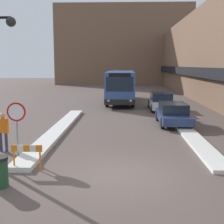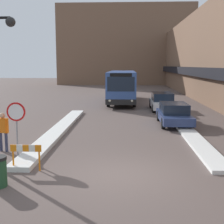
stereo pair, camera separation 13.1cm
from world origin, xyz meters
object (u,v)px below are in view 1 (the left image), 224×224
(parked_car_front, at_px, (173,114))
(construction_barricade, at_px, (27,153))
(stop_sign, at_px, (17,118))
(parked_car_middle, at_px, (161,101))
(pedestrian, at_px, (3,129))
(city_bus, at_px, (120,86))

(parked_car_front, height_order, construction_barricade, parked_car_front)
(parked_car_front, bearing_deg, stop_sign, -134.88)
(parked_car_middle, bearing_deg, pedestrian, -122.29)
(stop_sign, bearing_deg, pedestrian, 137.38)
(parked_car_front, bearing_deg, construction_barricade, -125.89)
(city_bus, distance_m, construction_barricade, 20.99)
(parked_car_front, relative_size, construction_barricade, 3.99)
(city_bus, height_order, pedestrian, city_bus)
(parked_car_front, height_order, parked_car_middle, parked_car_middle)
(parked_car_front, distance_m, construction_barricade, 11.12)
(city_bus, xyz_separation_m, parked_car_middle, (3.45, -5.18, -0.96))
(city_bus, distance_m, parked_car_front, 12.27)
(city_bus, distance_m, parked_car_middle, 6.30)
(parked_car_middle, bearing_deg, parked_car_front, -90.00)
(construction_barricade, bearing_deg, city_bus, 81.59)
(parked_car_front, height_order, pedestrian, pedestrian)
(pedestrian, bearing_deg, construction_barricade, -35.04)
(city_bus, bearing_deg, construction_barricade, -98.41)
(parked_car_middle, relative_size, pedestrian, 2.84)
(city_bus, height_order, stop_sign, city_bus)
(parked_car_middle, bearing_deg, construction_barricade, -112.73)
(city_bus, xyz_separation_m, parked_car_front, (3.45, -11.73, -0.99))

